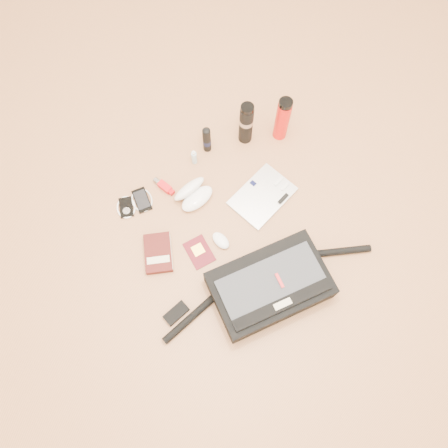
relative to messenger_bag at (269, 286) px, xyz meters
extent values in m
plane|color=#A66E45|center=(0.00, 0.27, -0.06)|extent=(4.00, 4.00, 0.00)
cube|color=black|center=(0.00, 0.00, 0.00)|extent=(0.51, 0.34, 0.12)
cube|color=#2E3036|center=(0.00, -0.01, 0.06)|extent=(0.45, 0.25, 0.01)
cube|color=black|center=(0.00, -0.10, 0.06)|extent=(0.44, 0.08, 0.02)
cube|color=beige|center=(0.00, -0.10, 0.07)|extent=(0.08, 0.03, 0.02)
cube|color=red|center=(0.03, -0.01, 0.07)|extent=(0.02, 0.07, 0.02)
cylinder|color=black|center=(-0.36, 0.05, -0.05)|extent=(0.31, 0.11, 0.03)
cylinder|color=black|center=(0.37, 0.00, -0.05)|extent=(0.30, 0.14, 0.03)
cube|color=black|center=(-0.41, 0.09, -0.05)|extent=(0.12, 0.08, 0.02)
cube|color=silver|center=(0.20, 0.41, -0.05)|extent=(0.35, 0.29, 0.02)
cube|color=black|center=(0.19, 0.48, -0.04)|extent=(0.03, 0.03, 0.00)
cube|color=silver|center=(0.31, 0.43, -0.04)|extent=(0.06, 0.03, 0.01)
cube|color=silver|center=(0.32, 0.39, -0.04)|extent=(0.05, 0.03, 0.01)
cube|color=black|center=(0.28, 0.34, -0.04)|extent=(0.06, 0.04, 0.01)
cube|color=#40100E|center=(-0.36, 0.38, -0.05)|extent=(0.18, 0.22, 0.03)
cube|color=beige|center=(-0.31, 0.36, -0.05)|extent=(0.07, 0.17, 0.03)
cube|color=beige|center=(-0.38, 0.34, -0.03)|extent=(0.11, 0.07, 0.00)
cube|color=#530C14|center=(-0.19, 0.30, -0.06)|extent=(0.11, 0.15, 0.01)
cube|color=gold|center=(-0.19, 0.31, -0.06)|extent=(0.05, 0.05, 0.00)
ellipsoid|color=white|center=(-0.08, 0.30, -0.05)|extent=(0.08, 0.11, 0.03)
ellipsoid|color=white|center=(-0.08, 0.54, -0.04)|extent=(0.19, 0.13, 0.05)
ellipsoid|color=white|center=(-0.10, 0.59, -0.02)|extent=(0.19, 0.13, 0.10)
ellipsoid|color=black|center=(-0.12, 0.53, -0.03)|extent=(0.05, 0.04, 0.02)
ellipsoid|color=black|center=(-0.05, 0.54, -0.03)|extent=(0.05, 0.04, 0.02)
cylinder|color=black|center=(-0.08, 0.54, -0.03)|extent=(0.03, 0.01, 0.01)
cube|color=black|center=(-0.40, 0.66, -0.06)|extent=(0.09, 0.12, 0.01)
cylinder|color=#9E9EA0|center=(-0.41, 0.64, -0.05)|extent=(0.04, 0.04, 0.00)
torus|color=white|center=(-0.40, 0.66, -0.06)|extent=(0.11, 0.11, 0.01)
cube|color=black|center=(-0.32, 0.66, -0.06)|extent=(0.08, 0.13, 0.01)
cube|color=black|center=(-0.32, 0.66, -0.05)|extent=(0.07, 0.10, 0.00)
torus|color=silver|center=(-0.32, 0.66, -0.06)|extent=(0.11, 0.11, 0.01)
cube|color=red|center=(-0.19, 0.67, -0.05)|extent=(0.06, 0.08, 0.03)
cube|color=#BD0A10|center=(-0.18, 0.63, -0.05)|extent=(0.03, 0.03, 0.02)
cylinder|color=#969698|center=(-0.21, 0.71, -0.05)|extent=(0.04, 0.05, 0.03)
cylinder|color=#A7CEE0|center=(0.00, 0.73, -0.02)|extent=(0.03, 0.03, 0.08)
cylinder|color=white|center=(0.00, 0.73, 0.02)|extent=(0.02, 0.02, 0.02)
cylinder|color=silver|center=(0.00, 0.73, 0.03)|extent=(0.01, 0.01, 0.01)
cylinder|color=black|center=(0.09, 0.77, 0.02)|extent=(0.05, 0.05, 0.16)
cylinder|color=black|center=(0.09, 0.77, 0.00)|extent=(0.05, 0.05, 0.03)
ellipsoid|color=black|center=(0.09, 0.77, 0.10)|extent=(0.04, 0.04, 0.02)
cylinder|color=black|center=(0.29, 0.74, 0.06)|extent=(0.08, 0.08, 0.24)
cylinder|color=#9D9D9F|center=(0.29, 0.74, 0.08)|extent=(0.08, 0.08, 0.03)
cylinder|color=black|center=(0.29, 0.74, 0.19)|extent=(0.07, 0.07, 0.02)
cylinder|color=red|center=(0.46, 0.67, 0.06)|extent=(0.07, 0.07, 0.24)
cylinder|color=black|center=(0.46, 0.67, 0.19)|extent=(0.07, 0.07, 0.02)
camera|label=1|loc=(-0.38, -0.29, 1.86)|focal=35.00mm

